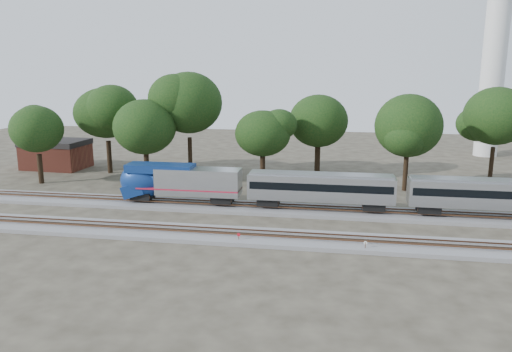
{
  "coord_description": "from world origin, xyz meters",
  "views": [
    {
      "loc": [
        9.82,
        -49.55,
        16.52
      ],
      "look_at": [
        0.57,
        5.0,
        4.29
      ],
      "focal_mm": 35.0,
      "sensor_mm": 36.0,
      "label": 1
    }
  ],
  "objects": [
    {
      "name": "tree_6",
      "position": [
        18.71,
        18.61,
        8.8
      ],
      "size": [
        8.96,
        8.96,
        12.63
      ],
      "color": "black",
      "rests_on": "ground"
    },
    {
      "name": "tree_2",
      "position": [
        -17.63,
        17.56,
        8.04
      ],
      "size": [
        8.19,
        8.19,
        11.55
      ],
      "color": "black",
      "rests_on": "ground"
    },
    {
      "name": "tree_7",
      "position": [
        31.51,
        25.67,
        9.59
      ],
      "size": [
        9.77,
        9.77,
        13.77
      ],
      "color": "black",
      "rests_on": "ground"
    },
    {
      "name": "switch_lever",
      "position": [
        6.78,
        -5.18,
        0.15
      ],
      "size": [
        0.57,
        0.44,
        0.3
      ],
      "primitive_type": "cube",
      "rotation": [
        0.0,
        0.0,
        0.31
      ],
      "color": "#512D19",
      "rests_on": "ground"
    },
    {
      "name": "tree_1",
      "position": [
        -25.84,
        22.67,
        9.45
      ],
      "size": [
        9.61,
        9.61,
        13.55
      ],
      "color": "black",
      "rests_on": "ground"
    },
    {
      "name": "switch_stand_white",
      "position": [
        12.45,
        -5.77,
        0.67
      ],
      "size": [
        0.33,
        0.06,
        1.04
      ],
      "rotation": [
        0.0,
        0.0,
        -0.05
      ],
      "color": "#512D19",
      "rests_on": "ground"
    },
    {
      "name": "track_near",
      "position": [
        0.0,
        -4.0,
        0.21
      ],
      "size": [
        160.0,
        5.0,
        0.73
      ],
      "color": "slate",
      "rests_on": "ground"
    },
    {
      "name": "switch_stand_red",
      "position": [
        0.67,
        -5.47,
        0.66
      ],
      "size": [
        0.32,
        0.11,
        1.03
      ],
      "rotation": [
        0.0,
        0.0,
        -0.25
      ],
      "color": "#512D19",
      "rests_on": "ground"
    },
    {
      "name": "track_far",
      "position": [
        0.0,
        6.0,
        0.21
      ],
      "size": [
        160.0,
        5.0,
        0.73
      ],
      "color": "slate",
      "rests_on": "ground"
    },
    {
      "name": "tree_0",
      "position": [
        -32.41,
        14.29,
        7.81
      ],
      "size": [
        7.96,
        7.96,
        11.22
      ],
      "color": "black",
      "rests_on": "ground"
    },
    {
      "name": "tree_5",
      "position": [
        6.52,
        26.45,
        8.37
      ],
      "size": [
        8.52,
        8.52,
        12.01
      ],
      "color": "black",
      "rests_on": "ground"
    },
    {
      "name": "ground",
      "position": [
        0.0,
        0.0,
        0.0
      ],
      "size": [
        160.0,
        160.0,
        0.0
      ],
      "primitive_type": "plane",
      "color": "#383328",
      "rests_on": "ground"
    },
    {
      "name": "tree_3",
      "position": [
        -12.43,
        22.01,
        11.19
      ],
      "size": [
        11.38,
        11.38,
        16.05
      ],
      "color": "black",
      "rests_on": "ground"
    },
    {
      "name": "brick_building",
      "position": [
        -36.2,
        24.7,
        2.36
      ],
      "size": [
        10.15,
        7.45,
        4.69
      ],
      "rotation": [
        0.0,
        0.0,
        -0.06
      ],
      "color": "brown",
      "rests_on": "ground"
    },
    {
      "name": "tree_4",
      "position": [
        -0.96,
        19.69,
        7.18
      ],
      "size": [
        7.32,
        7.32,
        10.32
      ],
      "color": "black",
      "rests_on": "ground"
    }
  ]
}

